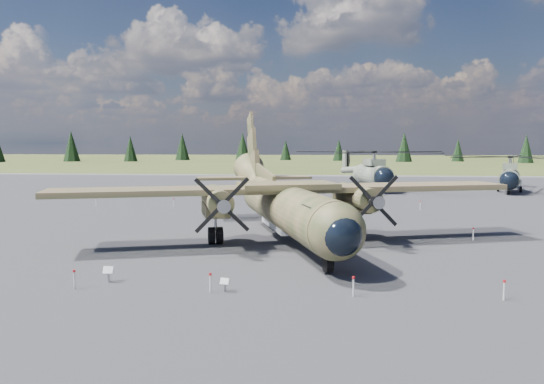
{
  "coord_description": "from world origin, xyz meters",
  "views": [
    {
      "loc": [
        6.68,
        -35.11,
        6.33
      ],
      "look_at": [
        3.15,
        2.0,
        2.87
      ],
      "focal_mm": 35.0,
      "sensor_mm": 36.0,
      "label": 1
    }
  ],
  "objects": [
    {
      "name": "ground",
      "position": [
        0.0,
        0.0,
        0.0
      ],
      "size": [
        500.0,
        500.0,
        0.0
      ],
      "primitive_type": "plane",
      "color": "#4E5726",
      "rests_on": "ground"
    },
    {
      "name": "apron",
      "position": [
        0.0,
        10.0,
        0.0
      ],
      "size": [
        120.0,
        120.0,
        0.04
      ],
      "primitive_type": "cube",
      "color": "slate",
      "rests_on": "ground"
    },
    {
      "name": "transport_plane",
      "position": [
        4.17,
        -0.94,
        2.75
      ],
      "size": [
        28.61,
        25.5,
        9.58
      ],
      "rotation": [
        0.0,
        0.0,
        0.31
      ],
      "color": "#3B4324",
      "rests_on": "ground"
    },
    {
      "name": "helicopter_near",
      "position": [
        13.26,
        35.68,
        3.76
      ],
      "size": [
        25.56,
        26.6,
        5.3
      ],
      "rotation": [
        0.0,
        0.0,
        0.26
      ],
      "color": "gray",
      "rests_on": "ground"
    },
    {
      "name": "helicopter_mid",
      "position": [
        30.47,
        34.77,
        3.34
      ],
      "size": [
        23.61,
        23.62,
        4.71
      ],
      "rotation": [
        0.0,
        0.0,
        -0.34
      ],
      "color": "gray",
      "rests_on": "ground"
    },
    {
      "name": "info_placard_left",
      "position": [
        -2.97,
        -12.28,
        0.49
      ],
      "size": [
        0.48,
        0.22,
        0.74
      ],
      "rotation": [
        0.0,
        0.0,
        -0.04
      ],
      "color": "gray",
      "rests_on": "ground"
    },
    {
      "name": "info_placard_right",
      "position": [
        2.58,
        -13.34,
        0.41
      ],
      "size": [
        0.42,
        0.26,
        0.61
      ],
      "rotation": [
        0.0,
        0.0,
        -0.25
      ],
      "color": "gray",
      "rests_on": "ground"
    },
    {
      "name": "barrier_fence",
      "position": [
        -0.46,
        -0.08,
        0.51
      ],
      "size": [
        33.12,
        29.62,
        0.85
      ],
      "color": "silver",
      "rests_on": "ground"
    },
    {
      "name": "treeline",
      "position": [
        -2.25,
        -0.89,
        4.9
      ],
      "size": [
        324.57,
        331.86,
        10.95
      ],
      "color": "black",
      "rests_on": "ground"
    }
  ]
}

